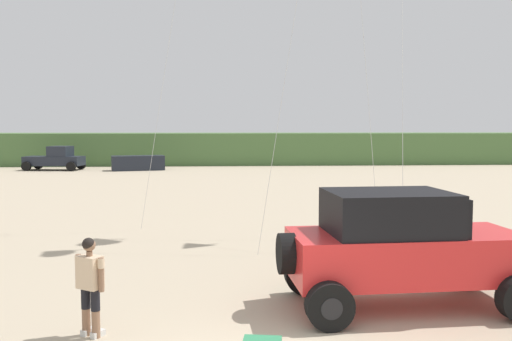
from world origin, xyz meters
TOP-DOWN VIEW (x-y plane):
  - dune_ridge at (-1.33, 46.83)m, footprint 90.00×9.71m
  - jeep at (2.54, 2.73)m, footprint 4.91×2.58m
  - person_watching at (-3.10, 1.60)m, footprint 0.54×0.45m
  - distant_pickup at (-14.45, 38.07)m, footprint 4.80×2.90m
  - distant_sedan at (-7.68, 37.49)m, footprint 4.48×2.62m

SIDE VIEW (x-z plane):
  - distant_sedan at x=-7.68m, z-range 0.00..1.20m
  - person_watching at x=-3.10m, z-range 0.10..1.77m
  - distant_pickup at x=-14.45m, z-range -0.05..1.93m
  - jeep at x=2.54m, z-range 0.07..2.33m
  - dune_ridge at x=-1.33m, z-range 0.00..2.96m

